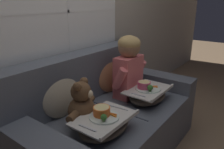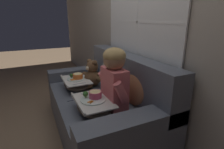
% 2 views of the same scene
% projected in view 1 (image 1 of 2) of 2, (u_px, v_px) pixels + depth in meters
% --- Properties ---
extents(wall_back_with_window, '(8.00, 0.08, 2.60)m').
position_uv_depth(wall_back_with_window, '(65.00, 13.00, 2.04)').
color(wall_back_with_window, '#A89E8E').
rests_on(wall_back_with_window, ground_plane).
extents(couch, '(1.79, 0.97, 0.94)m').
position_uv_depth(couch, '(106.00, 120.00, 2.08)').
color(couch, '#565B66').
rests_on(couch, ground_plane).
extents(throw_pillow_behind_child, '(0.42, 0.20, 0.44)m').
position_uv_depth(throw_pillow_behind_child, '(109.00, 73.00, 2.35)').
color(throw_pillow_behind_child, '#B2754C').
rests_on(throw_pillow_behind_child, couch).
extents(throw_pillow_behind_teddy, '(0.43, 0.21, 0.45)m').
position_uv_depth(throw_pillow_behind_teddy, '(60.00, 92.00, 1.84)').
color(throw_pillow_behind_teddy, '#C1B293').
rests_on(throw_pillow_behind_teddy, couch).
extents(child_figure, '(0.44, 0.22, 0.62)m').
position_uv_depth(child_figure, '(129.00, 64.00, 2.17)').
color(child_figure, '#DB6666').
rests_on(child_figure, couch).
extents(teddy_bear, '(0.39, 0.29, 0.37)m').
position_uv_depth(teddy_bear, '(82.00, 105.00, 1.71)').
color(teddy_bear, brown).
rests_on(teddy_bear, couch).
extents(lap_tray_child, '(0.47, 0.32, 0.20)m').
position_uv_depth(lap_tray_child, '(148.00, 94.00, 2.12)').
color(lap_tray_child, '#473D33').
rests_on(lap_tray_child, child_figure).
extents(lap_tray_teddy, '(0.46, 0.32, 0.20)m').
position_uv_depth(lap_tray_teddy, '(104.00, 124.00, 1.61)').
color(lap_tray_teddy, '#473D33').
rests_on(lap_tray_teddy, teddy_bear).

